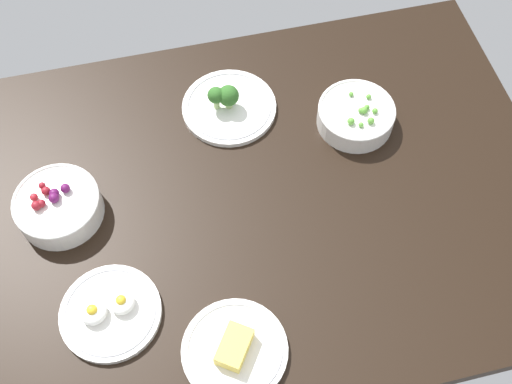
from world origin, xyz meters
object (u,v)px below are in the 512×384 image
(plate_broccoli, at_px, (228,105))
(plate_cheese, at_px, (235,350))
(bowl_berries, at_px, (58,206))
(bowl_peas, at_px, (356,115))
(plate_eggs, at_px, (110,312))

(plate_broccoli, relative_size, plate_cheese, 1.09)
(bowl_berries, relative_size, bowl_peas, 1.02)
(plate_broccoli, bearing_deg, bowl_berries, -154.66)
(plate_eggs, distance_m, bowl_peas, 0.67)
(bowl_berries, xyz_separation_m, plate_eggs, (0.07, -0.24, -0.02))
(plate_eggs, xyz_separation_m, bowl_peas, (0.59, 0.32, 0.02))
(plate_broccoli, xyz_separation_m, bowl_peas, (0.27, -0.10, 0.01))
(bowl_berries, distance_m, plate_eggs, 0.25)
(plate_broccoli, xyz_separation_m, plate_eggs, (-0.32, -0.43, -0.00))
(bowl_peas, bearing_deg, plate_cheese, -129.84)
(plate_broccoli, relative_size, bowl_berries, 1.22)
(bowl_peas, bearing_deg, plate_broccoli, 158.98)
(plate_eggs, bearing_deg, bowl_berries, 106.93)
(plate_broccoli, relative_size, plate_eggs, 1.11)
(plate_broccoli, xyz_separation_m, bowl_berries, (-0.39, -0.19, 0.02))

